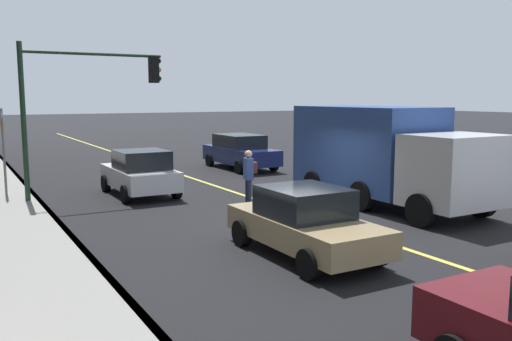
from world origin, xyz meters
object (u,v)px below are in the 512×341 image
object	(u,v)px
car_navy	(240,151)
street_sign_post	(3,146)
car_tan	(305,222)
pedestrian_with_backpack	(249,174)
car_white	(140,173)
truck_blue	(384,153)
traffic_light_mast	(84,93)

from	to	relation	value
car_navy	street_sign_post	bearing A→B (deg)	106.16
car_tan	pedestrian_with_backpack	xyz separation A→B (m)	(5.03, -1.41, 0.31)
car_navy	car_tan	world-z (taller)	car_navy
pedestrian_with_backpack	street_sign_post	distance (m)	8.26
car_white	street_sign_post	world-z (taller)	street_sign_post
car_white	truck_blue	size ratio (longest dim) A/B	0.55
car_tan	traffic_light_mast	xyz separation A→B (m)	(8.81, 2.61, 2.79)
truck_blue	car_white	bearing A→B (deg)	48.56
car_tan	street_sign_post	xyz separation A→B (m)	(10.21, 4.97, 1.04)
truck_blue	car_navy	bearing A→B (deg)	-1.09
street_sign_post	car_white	bearing A→B (deg)	-109.95
truck_blue	street_sign_post	xyz separation A→B (m)	(6.91, 10.25, 0.12)
car_navy	pedestrian_with_backpack	bearing A→B (deg)	153.71
car_navy	pedestrian_with_backpack	xyz separation A→B (m)	(-8.21, 4.06, 0.22)
truck_blue	street_sign_post	distance (m)	12.36
car_navy	traffic_light_mast	size ratio (longest dim) A/B	0.93
truck_blue	traffic_light_mast	distance (m)	9.80
car_white	pedestrian_with_backpack	world-z (taller)	pedestrian_with_backpack
truck_blue	pedestrian_with_backpack	distance (m)	4.28
pedestrian_with_backpack	traffic_light_mast	size ratio (longest dim) A/B	0.35
car_navy	truck_blue	bearing A→B (deg)	178.91
pedestrian_with_backpack	street_sign_post	bearing A→B (deg)	50.92
car_white	car_tan	world-z (taller)	car_white
car_navy	truck_blue	xyz separation A→B (m)	(-9.94, 0.19, 0.82)
pedestrian_with_backpack	street_sign_post	xyz separation A→B (m)	(5.18, 6.39, 0.72)
traffic_light_mast	street_sign_post	distance (m)	3.26
car_navy	traffic_light_mast	xyz separation A→B (m)	(-4.43, 8.08, 2.70)
car_navy	car_tan	bearing A→B (deg)	157.54
truck_blue	pedestrian_with_backpack	bearing A→B (deg)	65.96
car_navy	car_white	bearing A→B (deg)	125.58
traffic_light_mast	car_navy	bearing A→B (deg)	-61.26
car_navy	pedestrian_with_backpack	size ratio (longest dim) A/B	2.65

